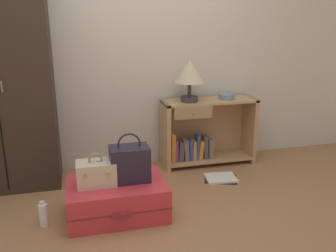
{
  "coord_description": "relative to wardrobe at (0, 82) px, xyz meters",
  "views": [
    {
      "loc": [
        -0.49,
        -2.17,
        1.5
      ],
      "look_at": [
        0.29,
        0.89,
        0.55
      ],
      "focal_mm": 39.46,
      "sensor_mm": 36.0,
      "label": 1
    }
  ],
  "objects": [
    {
      "name": "open_book_on_floor",
      "position": [
        1.9,
        -0.37,
        -0.95
      ],
      "size": [
        0.37,
        0.34,
        0.02
      ],
      "color": "white",
      "rests_on": "ground_plane"
    },
    {
      "name": "bottle",
      "position": [
        0.32,
        -0.8,
        -0.86
      ],
      "size": [
        0.06,
        0.06,
        0.2
      ],
      "color": "white",
      "rests_on": "ground_plane"
    },
    {
      "name": "suitcase_large",
      "position": [
        0.87,
        -0.78,
        -0.82
      ],
      "size": [
        0.76,
        0.52,
        0.27
      ],
      "color": "#D1333D",
      "rests_on": "ground_plane"
    },
    {
      "name": "back_wall",
      "position": [
        1.11,
        0.3,
        0.34
      ],
      "size": [
        6.4,
        0.1,
        2.6
      ],
      "primitive_type": "cube",
      "color": "beige",
      "rests_on": "ground_plane"
    },
    {
      "name": "handbag",
      "position": [
        0.98,
        -0.76,
        -0.54
      ],
      "size": [
        0.3,
        0.2,
        0.38
      ],
      "color": "#231E2D",
      "rests_on": "suitcase_large"
    },
    {
      "name": "wardrobe",
      "position": [
        0.0,
        0.0,
        0.0
      ],
      "size": [
        0.86,
        0.47,
        1.91
      ],
      "color": "#33261E",
      "rests_on": "ground_plane"
    },
    {
      "name": "bookshelf",
      "position": [
        1.88,
        0.07,
        -0.63
      ],
      "size": [
        0.96,
        0.33,
        0.68
      ],
      "color": "tan",
      "rests_on": "ground_plane"
    },
    {
      "name": "bowl",
      "position": [
        2.11,
        0.05,
        -0.25
      ],
      "size": [
        0.16,
        0.16,
        0.05
      ],
      "primitive_type": "cylinder",
      "color": "slate",
      "rests_on": "bookshelf"
    },
    {
      "name": "train_case",
      "position": [
        0.72,
        -0.77,
        -0.59
      ],
      "size": [
        0.29,
        0.2,
        0.26
      ],
      "color": "beige",
      "rests_on": "suitcase_large"
    },
    {
      "name": "ground_plane",
      "position": [
        1.11,
        -1.2,
        -0.96
      ],
      "size": [
        9.0,
        9.0,
        0.0
      ],
      "primitive_type": "plane",
      "color": "#9E7047"
    },
    {
      "name": "table_lamp",
      "position": [
        1.7,
        0.04,
        0.01
      ],
      "size": [
        0.3,
        0.3,
        0.41
      ],
      "color": "#3D3838",
      "rests_on": "bookshelf"
    }
  ]
}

